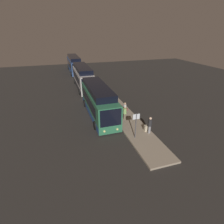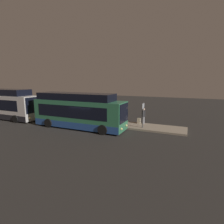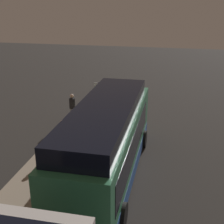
{
  "view_description": "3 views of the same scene",
  "coord_description": "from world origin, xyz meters",
  "px_view_note": "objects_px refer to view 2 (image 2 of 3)",
  "views": [
    {
      "loc": [
        18.94,
        -4.35,
        9.93
      ],
      "look_at": [
        2.73,
        0.77,
        1.92
      ],
      "focal_mm": 28.0,
      "sensor_mm": 36.0,
      "label": 1
    },
    {
      "loc": [
        9.88,
        -15.41,
        5.15
      ],
      "look_at": [
        2.73,
        0.77,
        1.92
      ],
      "focal_mm": 28.0,
      "sensor_mm": 36.0,
      "label": 2
    },
    {
      "loc": [
        -13.45,
        -2.72,
        8.06
      ],
      "look_at": [
        2.73,
        0.77,
        1.92
      ],
      "focal_mm": 50.0,
      "sensor_mm": 36.0,
      "label": 3
    }
  ],
  "objects_px": {
    "bus_lead": "(78,112)",
    "passenger_with_bags": "(144,115)",
    "passenger_boarding": "(110,116)",
    "suitcase": "(139,121)",
    "passenger_waiting": "(105,114)",
    "bus_second": "(3,105)",
    "sign_post": "(143,112)"
  },
  "relations": [
    {
      "from": "bus_lead",
      "to": "passenger_with_bags",
      "type": "height_order",
      "value": "bus_lead"
    },
    {
      "from": "passenger_boarding",
      "to": "passenger_with_bags",
      "type": "bearing_deg",
      "value": -38.76
    },
    {
      "from": "passenger_boarding",
      "to": "suitcase",
      "type": "relative_size",
      "value": 1.86
    },
    {
      "from": "bus_lead",
      "to": "passenger_waiting",
      "type": "xyz_separation_m",
      "value": [
        1.82,
        2.87,
        -0.56
      ]
    },
    {
      "from": "bus_lead",
      "to": "bus_second",
      "type": "distance_m",
      "value": 12.19
    },
    {
      "from": "passenger_with_bags",
      "to": "sign_post",
      "type": "relative_size",
      "value": 0.69
    },
    {
      "from": "passenger_boarding",
      "to": "suitcase",
      "type": "height_order",
      "value": "passenger_boarding"
    },
    {
      "from": "bus_second",
      "to": "passenger_waiting",
      "type": "xyz_separation_m",
      "value": [
        14.01,
        2.87,
        -0.64
      ]
    },
    {
      "from": "bus_lead",
      "to": "sign_post",
      "type": "height_order",
      "value": "bus_lead"
    },
    {
      "from": "bus_lead",
      "to": "passenger_with_bags",
      "type": "relative_size",
      "value": 5.77
    },
    {
      "from": "passenger_waiting",
      "to": "passenger_with_bags",
      "type": "height_order",
      "value": "passenger_with_bags"
    },
    {
      "from": "bus_second",
      "to": "passenger_boarding",
      "type": "bearing_deg",
      "value": 9.72
    },
    {
      "from": "bus_lead",
      "to": "suitcase",
      "type": "height_order",
      "value": "bus_lead"
    },
    {
      "from": "passenger_with_bags",
      "to": "sign_post",
      "type": "height_order",
      "value": "sign_post"
    },
    {
      "from": "bus_lead",
      "to": "passenger_boarding",
      "type": "xyz_separation_m",
      "value": [
        2.64,
        2.54,
        -0.65
      ]
    },
    {
      "from": "bus_lead",
      "to": "sign_post",
      "type": "relative_size",
      "value": 3.95
    },
    {
      "from": "passenger_waiting",
      "to": "passenger_with_bags",
      "type": "relative_size",
      "value": 0.99
    },
    {
      "from": "passenger_boarding",
      "to": "passenger_with_bags",
      "type": "xyz_separation_m",
      "value": [
        3.63,
        1.33,
        0.1
      ]
    },
    {
      "from": "bus_lead",
      "to": "bus_second",
      "type": "xyz_separation_m",
      "value": [
        -12.19,
        0.0,
        0.09
      ]
    },
    {
      "from": "passenger_boarding",
      "to": "suitcase",
      "type": "xyz_separation_m",
      "value": [
        3.15,
        1.14,
        -0.56
      ]
    },
    {
      "from": "bus_lead",
      "to": "suitcase",
      "type": "distance_m",
      "value": 6.97
    },
    {
      "from": "bus_lead",
      "to": "passenger_waiting",
      "type": "relative_size",
      "value": 5.85
    },
    {
      "from": "suitcase",
      "to": "passenger_with_bags",
      "type": "bearing_deg",
      "value": 21.1
    },
    {
      "from": "bus_lead",
      "to": "passenger_waiting",
      "type": "distance_m",
      "value": 3.45
    },
    {
      "from": "passenger_waiting",
      "to": "sign_post",
      "type": "relative_size",
      "value": 0.68
    },
    {
      "from": "bus_second",
      "to": "suitcase",
      "type": "xyz_separation_m",
      "value": [
        17.98,
        3.68,
        -1.3
      ]
    },
    {
      "from": "bus_second",
      "to": "passenger_waiting",
      "type": "relative_size",
      "value": 6.16
    },
    {
      "from": "passenger_boarding",
      "to": "passenger_with_bags",
      "type": "height_order",
      "value": "passenger_with_bags"
    },
    {
      "from": "passenger_boarding",
      "to": "passenger_waiting",
      "type": "distance_m",
      "value": 0.89
    },
    {
      "from": "passenger_with_bags",
      "to": "bus_lead",
      "type": "bearing_deg",
      "value": -173.68
    },
    {
      "from": "passenger_with_bags",
      "to": "suitcase",
      "type": "distance_m",
      "value": 0.83
    },
    {
      "from": "passenger_with_bags",
      "to": "suitcase",
      "type": "bearing_deg",
      "value": 175.76
    }
  ]
}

